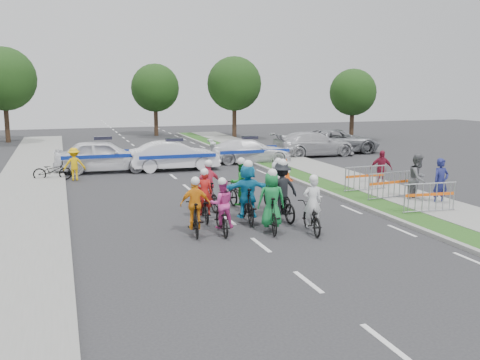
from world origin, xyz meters
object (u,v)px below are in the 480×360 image
object	(u,v)px
rider_0	(312,213)
parked_bike	(52,171)
rider_1	(271,207)
barrier_2	(365,179)
marshal_hiviz	(74,164)
rider_5	(247,196)
cone_1	(286,165)
tree_1	(234,84)
barrier_1	(389,187)
barrier_0	(429,199)
rider_7	(277,191)
rider_6	(204,203)
police_car_2	(250,151)
rider_3	(195,212)
civilian_suv	(337,141)
rider_4	(281,196)
tree_3	(4,79)
tree_4	(155,88)
civilian_sedan	(314,144)
spectator_2	(381,169)
police_car_1	(175,156)
cone_0	(287,174)
rider_8	(240,190)
tree_2	(353,92)
spectator_0	(441,182)
rider_2	(222,212)
rider_9	(208,191)
police_car_0	(104,156)

from	to	relation	value
rider_0	parked_bike	xyz separation A→B (m)	(-7.46, 12.10, -0.14)
rider_1	barrier_2	size ratio (longest dim) A/B	0.97
marshal_hiviz	rider_1	bearing A→B (deg)	119.16
rider_5	barrier_2	distance (m)	6.92
cone_1	tree_1	world-z (taller)	tree_1
barrier_1	barrier_0	bearing A→B (deg)	-90.00
rider_7	barrier_1	world-z (taller)	rider_7
rider_6	rider_7	distance (m)	2.74
police_car_2	barrier_2	bearing A→B (deg)	-161.45
rider_3	rider_5	xyz separation A→B (m)	(1.94, 0.88, 0.17)
rider_0	cone_1	size ratio (longest dim) A/B	2.62
civilian_suv	barrier_2	bearing A→B (deg)	163.08
rider_4	tree_3	size ratio (longest dim) A/B	0.28
parked_bike	tree_4	world-z (taller)	tree_4
civilian_sedan	rider_6	bearing A→B (deg)	139.49
civilian_sedan	parked_bike	bearing A→B (deg)	102.17
tree_1	police_car_2	bearing A→B (deg)	-104.69
rider_0	spectator_2	world-z (taller)	rider_0
rider_6	tree_3	size ratio (longest dim) A/B	0.24
rider_3	tree_3	world-z (taller)	tree_3
rider_6	barrier_2	bearing A→B (deg)	-155.62
police_car_1	cone_0	distance (m)	6.50
rider_7	cone_0	distance (m)	6.29
rider_8	marshal_hiviz	world-z (taller)	rider_8
civilian_suv	tree_2	world-z (taller)	tree_2
rider_3	cone_0	world-z (taller)	rider_3
police_car_2	spectator_0	distance (m)	13.05
cone_1	tree_3	bearing A→B (deg)	126.13
police_car_2	parked_bike	xyz separation A→B (m)	(-10.71, -2.49, -0.23)
rider_1	parked_bike	bearing A→B (deg)	-50.39
barrier_2	tree_4	world-z (taller)	tree_4
cone_1	civilian_sedan	bearing A→B (deg)	51.44
rider_0	rider_8	world-z (taller)	rider_8
rider_4	rider_5	size ratio (longest dim) A/B	0.99
rider_2	barrier_1	world-z (taller)	rider_2
rider_9	tree_3	size ratio (longest dim) A/B	0.25
rider_2	tree_1	distance (m)	30.34
spectator_0	barrier_2	bearing A→B (deg)	114.37
rider_4	cone_1	distance (m)	10.10
rider_3	rider_8	xyz separation A→B (m)	(2.32, 2.68, 0.02)
police_car_0	barrier_0	xyz separation A→B (m)	(9.77, -13.16, -0.27)
rider_1	civilian_suv	world-z (taller)	rider_1
rider_5	tree_3	bearing A→B (deg)	-64.75
civilian_suv	spectator_2	bearing A→B (deg)	167.08
barrier_0	tree_3	xyz separation A→B (m)	(-15.70, 30.55, 4.33)
rider_2	rider_4	xyz separation A→B (m)	(2.33, 0.98, 0.14)
parked_bike	tree_3	xyz separation A→B (m)	(-3.45, 19.17, 4.43)
police_car_1	tree_2	size ratio (longest dim) A/B	0.80
tree_2	rider_4	bearing A→B (deg)	-124.80
barrier_0	rider_1	bearing A→B (deg)	-177.50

